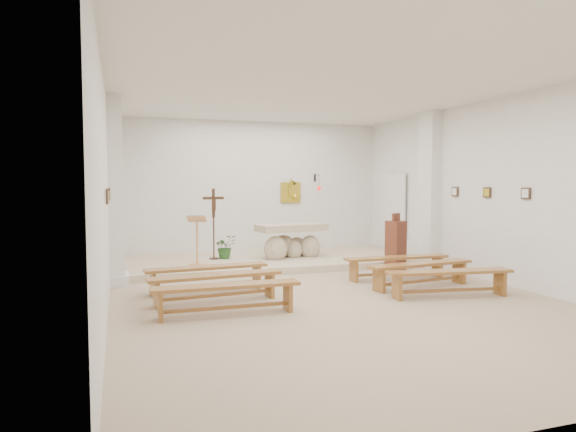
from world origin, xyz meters
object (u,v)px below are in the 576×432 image
object	(u,v)px
lectern	(197,240)
donation_pedestal	(396,245)
bench_right_front	(397,262)
bench_left_third	(226,292)
crucifix_stand	(214,218)
bench_right_second	(421,269)
bench_right_third	(450,277)
bench_left_front	(207,272)
altar	(291,243)
bench_left_second	(216,281)

from	to	relation	value
lectern	donation_pedestal	distance (m)	4.28
lectern	donation_pedestal	bearing A→B (deg)	-0.70
bench_right_front	bench_left_third	size ratio (longest dim) A/B	1.00
crucifix_stand	donation_pedestal	bearing A→B (deg)	-34.11
donation_pedestal	bench_left_third	size ratio (longest dim) A/B	0.58
bench_right_second	bench_right_third	world-z (taller)	same
bench_right_second	bench_left_front	bearing A→B (deg)	159.66
altar	bench_right_front	world-z (taller)	altar
lectern	bench_left_front	size ratio (longest dim) A/B	0.51
donation_pedestal	bench_right_third	bearing A→B (deg)	-120.57
bench_left_third	bench_right_third	bearing A→B (deg)	0.48
donation_pedestal	bench_right_second	size ratio (longest dim) A/B	0.58
bench_left_third	bench_right_third	xyz separation A→B (m)	(3.76, 0.00, 0.00)
bench_left_front	bench_left_second	xyz separation A→B (m)	(0.00, -0.85, 0.00)
crucifix_stand	bench_right_third	xyz separation A→B (m)	(3.14, -4.51, -0.75)
bench_left_front	bench_left_third	world-z (taller)	same
bench_right_second	bench_right_third	xyz separation A→B (m)	(0.00, -0.85, 0.00)
donation_pedestal	bench_left_front	size ratio (longest dim) A/B	0.58
bench_right_front	bench_right_third	world-z (taller)	same
bench_left_front	bench_right_second	world-z (taller)	same
bench_right_front	bench_left_third	world-z (taller)	same
altar	bench_left_front	size ratio (longest dim) A/B	0.81
lectern	crucifix_stand	bearing A→B (deg)	71.87
lectern	bench_right_second	world-z (taller)	lectern
bench_left_front	bench_left_second	size ratio (longest dim) A/B	1.00
bench_right_second	bench_right_third	size ratio (longest dim) A/B	1.00
lectern	bench_left_second	world-z (taller)	lectern
altar	bench_right_second	xyz separation A→B (m)	(1.35, -3.41, -0.14)
altar	bench_right_second	bearing A→B (deg)	-78.34
donation_pedestal	bench_right_third	xyz separation A→B (m)	(-0.49, -2.59, -0.21)
altar	bench_left_front	world-z (taller)	altar
altar	bench_left_third	world-z (taller)	altar
donation_pedestal	bench_left_third	world-z (taller)	donation_pedestal
bench_left_third	crucifix_stand	bearing A→B (deg)	82.59
bench_left_front	bench_right_second	xyz separation A→B (m)	(3.76, -0.85, 0.00)
crucifix_stand	bench_right_front	world-z (taller)	crucifix_stand
bench_left_front	lectern	bearing A→B (deg)	81.31
bench_right_second	bench_right_front	bearing A→B (deg)	82.44
altar	bench_left_third	bearing A→B (deg)	-129.52
crucifix_stand	bench_right_third	world-z (taller)	crucifix_stand
donation_pedestal	bench_left_second	bearing A→B (deg)	-177.70
bench_right_front	crucifix_stand	bearing A→B (deg)	139.63
bench_right_front	bench_left_third	distance (m)	4.13
lectern	crucifix_stand	world-z (taller)	crucifix_stand
crucifix_stand	bench_right_third	size ratio (longest dim) A/B	0.75
lectern	bench_right_second	distance (m)	4.66
bench_left_second	donation_pedestal	bearing A→B (deg)	16.45
altar	crucifix_stand	xyz separation A→B (m)	(-1.79, 0.25, 0.61)
bench_right_third	bench_right_second	bearing A→B (deg)	97.97
crucifix_stand	bench_left_second	bearing A→B (deg)	-105.94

